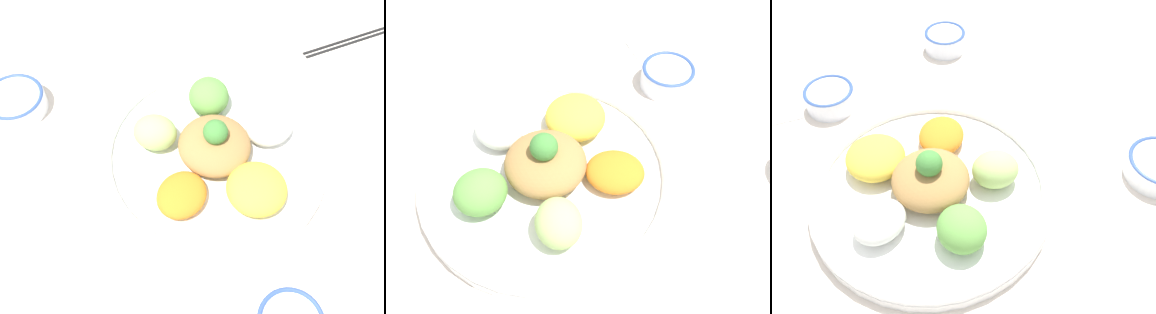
{
  "view_description": "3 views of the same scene",
  "coord_description": "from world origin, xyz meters",
  "views": [
    {
      "loc": [
        -0.33,
        -0.24,
        0.71
      ],
      "look_at": [
        -0.02,
        0.04,
        0.03
      ],
      "focal_mm": 42.0,
      "sensor_mm": 36.0,
      "label": 1
    },
    {
      "loc": [
        -0.15,
        0.4,
        0.62
      ],
      "look_at": [
        -0.03,
        0.01,
        0.07
      ],
      "focal_mm": 42.0,
      "sensor_mm": 36.0,
      "label": 2
    },
    {
      "loc": [
        0.43,
        0.21,
        0.64
      ],
      "look_at": [
        -0.01,
        0.07,
        0.09
      ],
      "focal_mm": 42.0,
      "sensor_mm": 36.0,
      "label": 3
    }
  ],
  "objects": [
    {
      "name": "sauce_bowl_dark",
      "position": [
        -0.39,
        -0.1,
        0.03
      ],
      "size": [
        0.09,
        0.09,
        0.05
      ],
      "color": "white",
      "rests_on": "ground_plane"
    },
    {
      "name": "rice_bowl_blue",
      "position": [
        -0.13,
        -0.26,
        0.02
      ],
      "size": [
        0.1,
        0.1,
        0.04
      ],
      "color": "white",
      "rests_on": "ground_plane"
    },
    {
      "name": "salad_platter",
      "position": [
        0.02,
        0.02,
        0.03
      ],
      "size": [
        0.41,
        0.41,
        0.11
      ],
      "color": "white",
      "rests_on": "ground_plane"
    },
    {
      "name": "ground_plane",
      "position": [
        0.0,
        0.0,
        0.0
      ],
      "size": [
        2.4,
        2.4,
        0.0
      ],
      "primitive_type": "plane",
      "color": "silver"
    }
  ]
}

